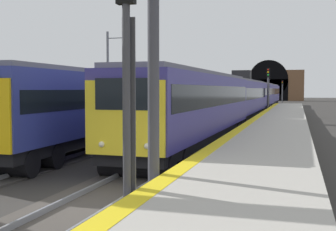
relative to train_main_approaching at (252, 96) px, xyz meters
The scene contains 11 objects.
ground_plane 42.15m from the train_main_approaching, behind, with size 320.00×320.00×0.00m, color #302D2B.
platform_right 42.31m from the train_main_approaching, behind, with size 112.00×3.71×1.06m, color #ADA89E.
platform_right_edge_strip 42.17m from the train_main_approaching, behind, with size 112.00×0.50×0.01m, color yellow.
track_main_line 42.14m from the train_main_approaching, behind, with size 160.00×3.04×0.21m.
train_main_approaching is the anchor object (origin of this frame).
train_adjacent_platform 12.47m from the train_main_approaching, 155.87° to the left, with size 57.83×3.31×4.05m.
railway_signal_near 43.97m from the train_main_approaching, behind, with size 0.39×0.38×5.87m.
railway_signal_mid 2.21m from the train_main_approaching, 72.09° to the right, with size 0.39×0.38×5.58m.
railway_signal_far 49.97m from the train_main_approaching, ahead, with size 0.39×0.38×5.07m.
tunnel_portal 71.50m from the train_main_approaching, ahead, with size 2.56×18.69×11.05m.
catenary_mast_near 19.39m from the train_main_approaching, 144.27° to the left, with size 0.22×1.91×8.28m.
Camera 1 is at (-10.20, -5.20, 3.10)m, focal length 47.00 mm.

